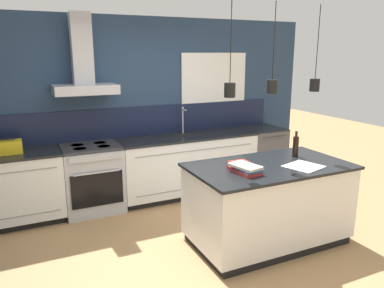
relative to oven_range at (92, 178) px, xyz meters
name	(u,v)px	position (x,y,z in m)	size (l,w,h in m)	color
ground_plane	(199,255)	(0.77, -1.69, -0.46)	(16.00, 16.00, 0.00)	#A87F51
wall_back	(135,106)	(0.73, 0.31, 0.90)	(5.60, 2.19, 2.60)	navy
counter_run_left	(11,189)	(-0.99, 0.01, 0.01)	(1.23, 0.64, 0.91)	black
counter_run_sink	(188,165)	(1.42, 0.01, 0.01)	(2.09, 0.64, 1.31)	black
oven_range	(92,178)	(0.00, 0.00, 0.00)	(0.76, 0.66, 0.91)	#B5B5BA
dishwasher	(262,155)	(2.76, 0.00, 0.00)	(0.61, 0.65, 0.91)	#4C4C51
kitchen_island	(268,203)	(1.61, -1.73, 0.00)	(1.76, 0.99, 0.91)	black
bottle_on_island	(296,146)	(2.08, -1.58, 0.58)	(0.07, 0.07, 0.30)	black
book_stack	(246,169)	(1.21, -1.85, 0.50)	(0.26, 0.37, 0.09)	#B2332D
red_supply_box	(239,165)	(1.23, -1.70, 0.49)	(0.21, 0.15, 0.08)	red
paper_pile	(304,166)	(1.89, -1.94, 0.46)	(0.44, 0.43, 0.01)	silver
yellow_toolbox	(7,147)	(-0.98, 0.00, 0.54)	(0.34, 0.18, 0.19)	gold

